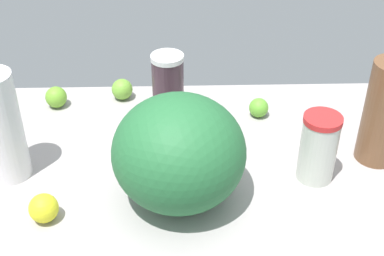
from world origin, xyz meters
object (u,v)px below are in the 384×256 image
watermelon (179,153)px  lime_far_back (56,97)px  lime_beside_bowl (259,108)px  lime_by_jug (122,89)px  shaker_bottle (168,86)px  lemon_loose (44,208)px  tumbler_cup (318,148)px  milk_jug (0,127)px

watermelon → lime_far_back: bearing=131.3°
lime_beside_bowl → lime_by_jug: lime_by_jug is taller
shaker_bottle → lime_beside_bowl: (25.88, -1.38, -6.83)cm
lime_far_back → lemon_loose: lemon_loose is taller
lime_far_back → lime_by_jug: size_ratio=0.99×
tumbler_cup → lemon_loose: (-63.42, -13.18, -5.56)cm
watermelon → milk_jug: bearing=166.8°
lime_far_back → lemon_loose: (5.90, -47.64, 0.17)cm
tumbler_cup → watermelon: bearing=-168.9°
watermelon → lime_beside_bowl: (23.02, 34.15, -10.30)cm
shaker_bottle → tumbler_cup: bearing=-38.7°
shaker_bottle → tumbler_cup: size_ratio=1.08×
watermelon → lemon_loose: bearing=-167.5°
lime_by_jug → milk_jug: bearing=-125.5°
milk_jug → tumbler_cup: (75.24, -3.31, -5.23)cm
milk_jug → lime_far_back: (5.92, 31.15, -10.96)cm
tumbler_cup → lime_far_back: (-69.32, 34.46, -5.73)cm
shaker_bottle → lime_far_back: bearing=170.7°
shaker_bottle → lime_by_jug: size_ratio=3.02×
tumbler_cup → lime_by_jug: tumbler_cup is taller
tumbler_cup → lime_beside_bowl: bearing=110.4°
milk_jug → watermelon: 43.12cm
shaker_bottle → tumbler_cup: shaker_bottle is taller
shaker_bottle → lemon_loose: 50.63cm
watermelon → lemon_loose: (-30.15, -6.66, -9.77)cm
shaker_bottle → lime_beside_bowl: shaker_bottle is taller
lime_far_back → tumbler_cup: bearing=-26.4°
milk_jug → lemon_loose: milk_jug is taller
lemon_loose → lime_by_jug: lemon_loose is taller
shaker_bottle → tumbler_cup: 46.34cm
watermelon → lemon_loose: 32.38cm
watermelon → tumbler_cup: bearing=11.1°
shaker_bottle → milk_jug: 47.01cm
tumbler_cup → milk_jug: bearing=177.5°
lime_beside_bowl → lime_by_jug: bearing=164.9°
lime_far_back → watermelon: bearing=-48.7°
watermelon → lime_far_back: 55.48cm
watermelon → lime_beside_bowl: watermelon is taller
shaker_bottle → milk_jug: bearing=-146.7°
lime_far_back → lemon_loose: 48.00cm
lime_far_back → lime_by_jug: bearing=11.8°
tumbler_cup → lemon_loose: 65.01cm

